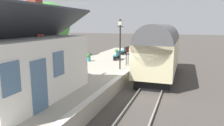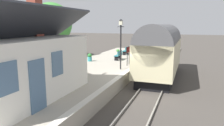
{
  "view_description": "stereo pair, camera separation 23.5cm",
  "coord_description": "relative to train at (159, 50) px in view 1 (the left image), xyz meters",
  "views": [
    {
      "loc": [
        -13.92,
        -2.89,
        4.33
      ],
      "look_at": [
        -1.22,
        1.5,
        1.87
      ],
      "focal_mm": 34.38,
      "sensor_mm": 36.0,
      "label": 1
    },
    {
      "loc": [
        -13.84,
        -3.11,
        4.33
      ],
      "look_at": [
        -1.22,
        1.5,
        1.87
      ],
      "focal_mm": 34.38,
      "sensor_mm": 36.0,
      "label": 2
    }
  ],
  "objects": [
    {
      "name": "train",
      "position": [
        0.0,
        0.0,
        0.0
      ],
      "size": [
        8.87,
        2.73,
        4.32
      ],
      "color": "black",
      "rests_on": "ground"
    },
    {
      "name": "station_building",
      "position": [
        -9.47,
        5.48,
        0.18
      ],
      "size": [
        6.84,
        4.5,
        5.27
      ],
      "color": "white",
      "rests_on": "platform"
    },
    {
      "name": "planter_bench_right",
      "position": [
        0.57,
        6.57,
        -0.97
      ],
      "size": [
        0.41,
        0.41,
        0.78
      ],
      "color": "teal",
      "rests_on": "platform"
    },
    {
      "name": "station_sign_board",
      "position": [
        0.0,
        2.67,
        -0.16
      ],
      "size": [
        0.96,
        0.06,
        1.57
      ],
      "color": "black",
      "rests_on": "platform"
    },
    {
      "name": "rail_far",
      "position": [
        -3.53,
        0.72,
        -2.15
      ],
      "size": [
        52.0,
        0.08,
        0.14
      ],
      "primitive_type": "cube",
      "color": "gray",
      "rests_on": "ground"
    },
    {
      "name": "platform",
      "position": [
        -3.53,
        4.88,
        -1.78
      ],
      "size": [
        32.0,
        5.95,
        0.87
      ],
      "primitive_type": "cube",
      "color": "#A39B8C",
      "rests_on": "ground"
    },
    {
      "name": "lamp_post_platform",
      "position": [
        -1.91,
        2.73,
        1.31
      ],
      "size": [
        0.32,
        0.5,
        3.83
      ],
      "color": "black",
      "rests_on": "platform"
    },
    {
      "name": "bench_mid_platform",
      "position": [
        6.07,
        4.63,
        -0.87
      ],
      "size": [
        1.4,
        0.44,
        0.88
      ],
      "color": "#26727F",
      "rests_on": "platform"
    },
    {
      "name": "tree_behind_building",
      "position": [
        6.58,
        14.63,
        2.14
      ],
      "size": [
        3.13,
        3.04,
        6.17
      ],
      "color": "#4C3828",
      "rests_on": "ground"
    },
    {
      "name": "planter_by_door",
      "position": [
        5.34,
        5.37,
        -1.01
      ],
      "size": [
        0.37,
        0.37,
        0.67
      ],
      "color": "gray",
      "rests_on": "platform"
    },
    {
      "name": "ground_plane",
      "position": [
        -3.53,
        0.9,
        -2.22
      ],
      "size": [
        160.0,
        160.0,
        0.0
      ],
      "primitive_type": "plane",
      "color": "#423D38"
    },
    {
      "name": "planter_under_sign",
      "position": [
        -3.57,
        6.27,
        -1.07
      ],
      "size": [
        1.05,
        0.32,
        0.59
      ],
      "color": "gray",
      "rests_on": "platform"
    },
    {
      "name": "rail_near",
      "position": [
        -3.53,
        -0.72,
        -2.15
      ],
      "size": [
        52.0,
        0.08,
        0.14
      ],
      "primitive_type": "cube",
      "color": "gray",
      "rests_on": "ground"
    },
    {
      "name": "planter_edge_far",
      "position": [
        2.87,
        2.8,
        -1.08
      ],
      "size": [
        1.07,
        0.32,
        0.56
      ],
      "color": "gray",
      "rests_on": "platform"
    },
    {
      "name": "bench_by_lamp",
      "position": [
        2.25,
        4.26,
        -0.87
      ],
      "size": [
        1.41,
        0.45,
        0.88
      ],
      "color": "#26727F",
      "rests_on": "platform"
    },
    {
      "name": "tree_mid_background",
      "position": [
        2.21,
        11.83,
        2.13
      ],
      "size": [
        4.39,
        4.36,
        6.58
      ],
      "color": "#4C3828",
      "rests_on": "ground"
    },
    {
      "name": "platform_edge_coping",
      "position": [
        -3.53,
        2.08,
        -1.34
      ],
      "size": [
        32.0,
        0.36,
        0.02
      ],
      "primitive_type": "cube",
      "color": "beige",
      "rests_on": "platform"
    },
    {
      "name": "planter_corner_building",
      "position": [
        -4.67,
        6.05,
        -0.86
      ],
      "size": [
        0.57,
        0.57,
        0.91
      ],
      "color": "gray",
      "rests_on": "platform"
    }
  ]
}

